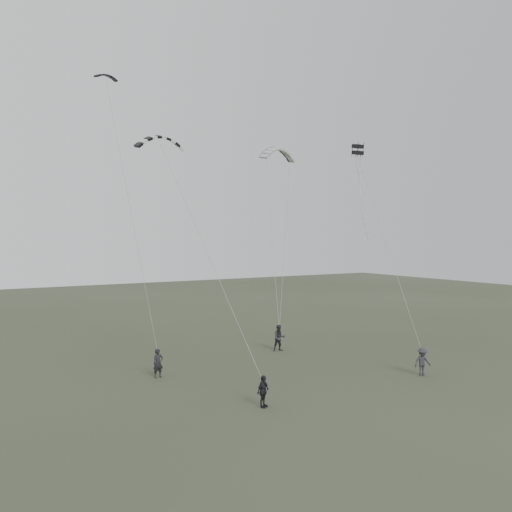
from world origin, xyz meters
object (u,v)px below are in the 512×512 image
flyer_far (422,362)px  kite_striped (160,137)px  flyer_right (279,338)px  kite_pale_large (278,149)px  flyer_center (263,391)px  flyer_left (158,363)px  kite_box (358,150)px  kite_dark_small (106,75)px

flyer_far → kite_striped: size_ratio=0.61×
flyer_right → kite_striped: (-10.54, -3.61, 13.23)m
flyer_far → kite_pale_large: 22.58m
flyer_center → flyer_far: 11.40m
flyer_left → flyer_right: (10.27, 2.22, 0.10)m
flyer_center → kite_box: 18.59m
kite_box → kite_pale_large: bearing=88.9°
kite_dark_small → kite_pale_large: 16.41m
flyer_left → kite_pale_large: kite_pale_large is taller
flyer_center → flyer_right: bearing=27.4°
kite_dark_small → kite_box: 17.81m
flyer_left → kite_striped: size_ratio=0.62×
flyer_right → kite_striped: size_ratio=0.69×
flyer_far → flyer_center: bearing=-166.0°
flyer_left → kite_dark_small: size_ratio=1.14×
flyer_left → kite_box: (13.81, -2.30, 13.75)m
flyer_right → kite_pale_large: 17.09m
flyer_left → flyer_far: flyer_left is taller
flyer_center → kite_dark_small: 23.11m
flyer_right → flyer_center: size_ratio=1.21×
flyer_right → kite_striped: 17.29m
flyer_left → flyer_center: size_ratio=1.09×
kite_striped → flyer_right: bearing=22.9°
flyer_center → kite_pale_large: 25.34m
flyer_right → flyer_left: bearing=-151.3°
flyer_right → flyer_far: flyer_right is taller
kite_pale_large → kite_striped: 17.70m
flyer_far → kite_box: kite_box is taller
flyer_left → kite_striped: 13.40m
flyer_right → kite_box: size_ratio=2.77×
flyer_left → kite_box: kite_box is taller
flyer_left → kite_box: bearing=-13.3°
flyer_right → flyer_center: flyer_right is taller
flyer_right → kite_dark_small: kite_dark_small is taller
kite_pale_large → kite_box: (-0.46, -10.78, -1.74)m
kite_striped → kite_box: bearing=0.2°
kite_pale_large → flyer_right: bearing=-133.8°
kite_striped → kite_box: 14.11m
kite_dark_small → flyer_center: bearing=-85.8°
kite_dark_small → kite_striped: size_ratio=0.55×
flyer_center → kite_pale_large: bearing=29.1°
flyer_far → kite_pale_large: size_ratio=0.46×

